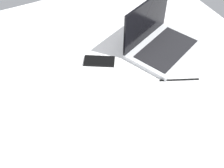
% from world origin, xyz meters
% --- Properties ---
extents(bed_mattress, '(1.80, 1.40, 0.18)m').
position_xyz_m(bed_mattress, '(0.00, 0.00, 0.09)').
color(bed_mattress, white).
rests_on(bed_mattress, ground).
extents(laptop, '(0.39, 0.34, 0.23)m').
position_xyz_m(laptop, '(0.44, 0.03, 0.22)').
color(laptop, '#B7BABC').
rests_on(laptop, bed_mattress).
extents(cell_phone, '(0.16, 0.13, 0.01)m').
position_xyz_m(cell_phone, '(0.15, 0.07, 0.18)').
color(cell_phone, black).
rests_on(cell_phone, bed_mattress).
extents(charger_cable, '(0.16, 0.07, 0.01)m').
position_xyz_m(charger_cable, '(0.41, -0.19, 0.18)').
color(charger_cable, black).
rests_on(charger_cable, bed_mattress).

